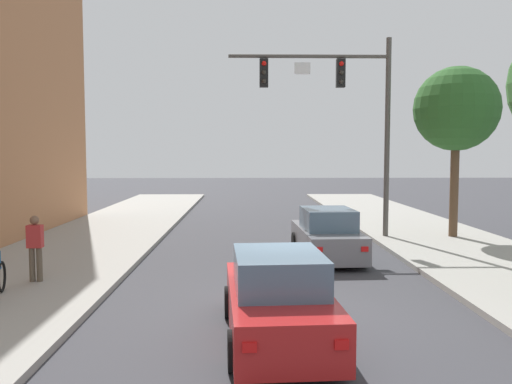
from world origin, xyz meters
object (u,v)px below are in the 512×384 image
at_px(car_lead_grey, 327,236).
at_px(pedestrian_sidewalk_left_walker, 35,245).
at_px(car_following_red, 278,300).
at_px(traffic_signal_mast, 343,100).
at_px(street_tree_second, 456,110).

relative_size(car_lead_grey, pedestrian_sidewalk_left_walker, 2.62).
relative_size(car_lead_grey, car_following_red, 1.00).
relative_size(traffic_signal_mast, car_following_red, 1.73).
height_order(car_following_red, pedestrian_sidewalk_left_walker, pedestrian_sidewalk_left_walker).
bearing_deg(car_lead_grey, street_tree_second, 32.06).
bearing_deg(pedestrian_sidewalk_left_walker, car_lead_grey, 23.54).
bearing_deg(car_following_red, pedestrian_sidewalk_left_walker, 146.94).
bearing_deg(pedestrian_sidewalk_left_walker, car_following_red, -33.06).
distance_m(car_lead_grey, car_following_red, 7.40).
height_order(traffic_signal_mast, street_tree_second, traffic_signal_mast).
bearing_deg(car_lead_grey, traffic_signal_mast, 72.37).
bearing_deg(car_following_red, street_tree_second, 54.88).
xyz_separation_m(traffic_signal_mast, car_lead_grey, (-1.12, -3.53, -4.60)).
height_order(car_following_red, street_tree_second, street_tree_second).
relative_size(traffic_signal_mast, pedestrian_sidewalk_left_walker, 4.57).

